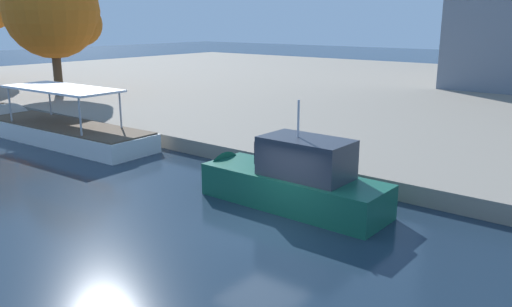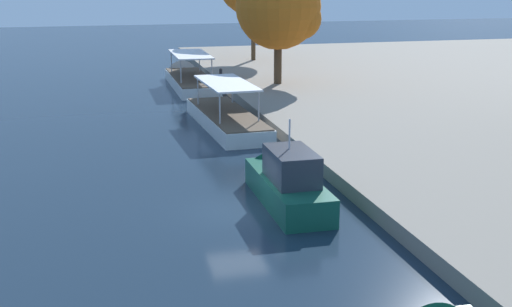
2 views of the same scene
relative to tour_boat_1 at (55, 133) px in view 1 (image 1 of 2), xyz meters
The scene contains 4 objects.
ground_plane 17.71m from the tour_boat_1, ahead, with size 220.00×220.00×0.00m, color #192838.
tour_boat_1 is the anchor object (origin of this frame).
motor_yacht_2 16.49m from the tour_boat_1, ahead, with size 8.19×2.32×4.67m.
tree_2 15.15m from the tour_boat_1, 148.04° to the left, with size 7.36×7.36×10.33m.
Camera 1 is at (9.80, -12.50, 6.73)m, focal length 36.24 mm.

